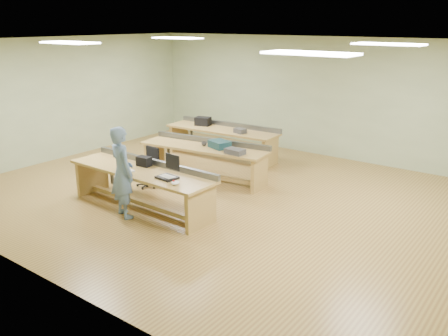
{
  "coord_description": "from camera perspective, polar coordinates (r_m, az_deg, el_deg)",
  "views": [
    {
      "loc": [
        5.33,
        -7.12,
        3.38
      ],
      "look_at": [
        0.45,
        -0.6,
        0.83
      ],
      "focal_mm": 38.0,
      "sensor_mm": 36.0,
      "label": 1
    }
  ],
  "objects": [
    {
      "name": "fluor_panels",
      "position": [
        8.9,
        -0.02,
        14.76
      ],
      "size": [
        6.2,
        3.5,
        0.03
      ],
      "color": "white",
      "rests_on": "ceiling"
    },
    {
      "name": "tray_back",
      "position": [
        11.54,
        1.95,
        4.5
      ],
      "size": [
        0.32,
        0.26,
        0.11
      ],
      "primitive_type": "cube",
      "rotation": [
        0.0,
        0.0,
        -0.23
      ],
      "color": "#353437",
      "rests_on": "workbench_back"
    },
    {
      "name": "laptop_screen",
      "position": [
        8.27,
        -6.22,
        0.74
      ],
      "size": [
        0.35,
        0.05,
        0.27
      ],
      "primitive_type": "cube",
      "rotation": [
        0.0,
        0.0,
        -0.09
      ],
      "color": "black",
      "rests_on": "laptop_base"
    },
    {
      "name": "floor",
      "position": [
        9.51,
        -0.02,
        -3.41
      ],
      "size": [
        10.0,
        10.0,
        0.0
      ],
      "primitive_type": "plane",
      "color": "olive",
      "rests_on": "ground"
    },
    {
      "name": "drinks_can",
      "position": [
        10.31,
        -1.83,
        2.92
      ],
      "size": [
        0.06,
        0.06,
        0.11
      ],
      "primitive_type": "cylinder",
      "rotation": [
        0.0,
        0.0,
        -0.04
      ],
      "color": "silver",
      "rests_on": "workbench_mid"
    },
    {
      "name": "task_chair",
      "position": [
        10.12,
        -9.11,
        -0.52
      ],
      "size": [
        0.49,
        0.49,
        0.83
      ],
      "rotation": [
        0.0,
        0.0,
        -0.09
      ],
      "color": "black",
      "rests_on": "floor"
    },
    {
      "name": "keyboard",
      "position": [
        8.86,
        -11.69,
        -0.16
      ],
      "size": [
        0.42,
        0.21,
        0.02
      ],
      "primitive_type": "cube",
      "rotation": [
        0.0,
        0.0,
        -0.19
      ],
      "color": "beige",
      "rests_on": "workbench_front"
    },
    {
      "name": "wall_back",
      "position": [
        12.47,
        11.18,
        8.4
      ],
      "size": [
        10.0,
        0.04,
        3.0
      ],
      "primitive_type": "cube",
      "color": "#A0AF85",
      "rests_on": "floor"
    },
    {
      "name": "workbench_back",
      "position": [
        12.06,
        -0.16,
        3.87
      ],
      "size": [
        3.03,
        0.95,
        0.86
      ],
      "rotation": [
        0.0,
        0.0,
        0.05
      ],
      "color": "tan",
      "rests_on": "floor"
    },
    {
      "name": "wall_left",
      "position": [
        12.69,
        -18.6,
        7.98
      ],
      "size": [
        0.04,
        8.0,
        3.0
      ],
      "primitive_type": "cube",
      "color": "#A0AF85",
      "rests_on": "floor"
    },
    {
      "name": "parts_bin_grey",
      "position": [
        9.71,
        1.33,
        2.02
      ],
      "size": [
        0.41,
        0.28,
        0.11
      ],
      "primitive_type": "cube",
      "rotation": [
        0.0,
        0.0,
        -0.06
      ],
      "color": "#353437",
      "rests_on": "workbench_mid"
    },
    {
      "name": "storage_box_back",
      "position": [
        12.39,
        -2.55,
        5.64
      ],
      "size": [
        0.44,
        0.36,
        0.22
      ],
      "primitive_type": "cube",
      "rotation": [
        0.0,
        0.0,
        0.27
      ],
      "color": "black",
      "rests_on": "workbench_back"
    },
    {
      "name": "ceiling",
      "position": [
        8.9,
        -0.02,
        14.96
      ],
      "size": [
        10.0,
        10.0,
        0.0
      ],
      "primitive_type": "plane",
      "color": "silver",
      "rests_on": "wall_back"
    },
    {
      "name": "person",
      "position": [
        8.49,
        -12.15,
        -0.51
      ],
      "size": [
        0.69,
        0.56,
        1.65
      ],
      "primitive_type": "imported",
      "rotation": [
        0.0,
        0.0,
        2.82
      ],
      "color": "#6B8DAF",
      "rests_on": "floor"
    },
    {
      "name": "workbench_front",
      "position": [
        8.9,
        -9.79,
        -1.32
      ],
      "size": [
        3.12,
        0.88,
        0.86
      ],
      "rotation": [
        0.0,
        0.0,
        -0.02
      ],
      "color": "tan",
      "rests_on": "floor"
    },
    {
      "name": "workbench_mid",
      "position": [
        10.4,
        -2.34,
        1.63
      ],
      "size": [
        2.97,
        1.15,
        0.86
      ],
      "rotation": [
        0.0,
        0.0,
        0.13
      ],
      "color": "tan",
      "rests_on": "floor"
    },
    {
      "name": "mug",
      "position": [
        10.35,
        -2.42,
        2.92
      ],
      "size": [
        0.15,
        0.15,
        0.09
      ],
      "primitive_type": "imported",
      "rotation": [
        0.0,
        0.0,
        0.39
      ],
      "color": "#353437",
      "rests_on": "workbench_mid"
    },
    {
      "name": "trackball_mouse",
      "position": [
        7.94,
        -5.88,
        -1.77
      ],
      "size": [
        0.16,
        0.18,
        0.07
      ],
      "primitive_type": "ellipsoid",
      "rotation": [
        0.0,
        0.0,
        -0.23
      ],
      "color": "white",
      "rests_on": "workbench_front"
    },
    {
      "name": "camera_bag",
      "position": [
        9.02,
        -9.59,
        0.8
      ],
      "size": [
        0.28,
        0.19,
        0.18
      ],
      "primitive_type": "cube",
      "rotation": [
        0.0,
        0.0,
        0.07
      ],
      "color": "black",
      "rests_on": "workbench_front"
    },
    {
      "name": "laptop_base",
      "position": [
        8.27,
        -6.86,
        -1.14
      ],
      "size": [
        0.37,
        0.31,
        0.04
      ],
      "primitive_type": "cube",
      "rotation": [
        0.0,
        0.0,
        -0.09
      ],
      "color": "black",
      "rests_on": "workbench_front"
    },
    {
      "name": "wall_front",
      "position": [
        6.45,
        -21.83,
        -0.8
      ],
      "size": [
        10.0,
        0.04,
        3.0
      ],
      "primitive_type": "cube",
      "color": "#A0AF85",
      "rests_on": "floor"
    },
    {
      "name": "parts_bin_teal",
      "position": [
        10.18,
        -0.54,
        2.87
      ],
      "size": [
        0.52,
        0.45,
        0.15
      ],
      "primitive_type": "cube",
      "rotation": [
        0.0,
        0.0,
        -0.31
      ],
      "color": "#12323C",
      "rests_on": "workbench_mid"
    }
  ]
}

